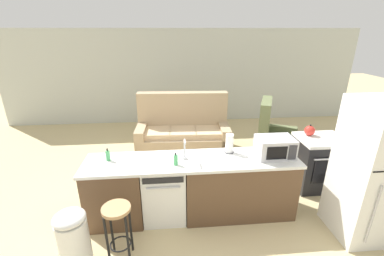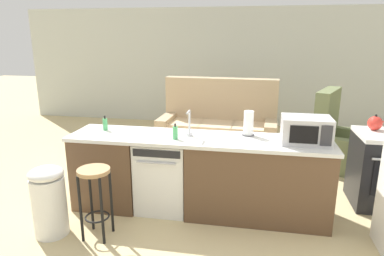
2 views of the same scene
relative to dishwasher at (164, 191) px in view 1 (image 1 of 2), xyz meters
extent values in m
plane|color=tan|center=(0.25, 0.00, -0.42)|extent=(24.00, 24.00, 0.00)
cube|color=beige|center=(0.55, 4.20, 0.88)|extent=(10.00, 0.06, 2.60)
cube|color=brown|center=(-0.68, 0.00, 0.01)|extent=(0.75, 0.62, 0.86)
cube|color=brown|center=(1.08, 0.00, 0.01)|extent=(1.55, 0.62, 0.86)
cube|color=silver|center=(0.40, 0.00, 0.46)|extent=(2.94, 0.66, 0.04)
cube|color=black|center=(0.40, 0.00, -0.38)|extent=(2.86, 0.56, 0.08)
cube|color=white|center=(0.00, 0.00, 0.00)|extent=(0.58, 0.58, 0.84)
cube|color=black|center=(0.00, -0.30, 0.36)|extent=(0.52, 0.01, 0.08)
cylinder|color=#B2B2B7|center=(0.00, -0.31, 0.26)|extent=(0.44, 0.02, 0.02)
cube|color=black|center=(2.60, 0.55, 0.00)|extent=(0.76, 0.64, 0.85)
cube|color=black|center=(2.60, 0.22, 0.05)|extent=(0.53, 0.01, 0.43)
cylinder|color=silver|center=(2.60, 0.20, 0.28)|extent=(0.61, 0.03, 0.03)
cube|color=white|center=(2.60, 0.55, 0.45)|extent=(0.76, 0.64, 0.05)
torus|color=black|center=(2.43, 0.42, 0.47)|extent=(0.16, 0.16, 0.01)
torus|color=black|center=(2.77, 0.42, 0.47)|extent=(0.16, 0.16, 0.01)
torus|color=black|center=(2.43, 0.68, 0.47)|extent=(0.16, 0.16, 0.01)
torus|color=black|center=(2.77, 0.68, 0.47)|extent=(0.16, 0.16, 0.01)
cube|color=white|center=(2.60, -0.55, 0.50)|extent=(0.72, 0.70, 1.84)
cylinder|color=#B2B2B7|center=(2.40, -0.92, 0.15)|extent=(0.02, 0.02, 0.80)
cube|color=#B7B7BC|center=(1.55, 0.00, 0.62)|extent=(0.50, 0.36, 0.28)
cube|color=black|center=(1.50, -0.18, 0.62)|extent=(0.27, 0.01, 0.18)
cube|color=#2D2D33|center=(1.72, -0.18, 0.62)|extent=(0.11, 0.01, 0.21)
cylinder|color=silver|center=(0.30, 0.03, 0.49)|extent=(0.07, 0.07, 0.03)
cylinder|color=silver|center=(0.30, 0.03, 0.64)|extent=(0.02, 0.02, 0.26)
cylinder|color=silver|center=(0.30, -0.04, 0.77)|extent=(0.02, 0.14, 0.02)
cylinder|color=#4C4C51|center=(0.95, 0.18, 0.49)|extent=(0.14, 0.14, 0.01)
cylinder|color=white|center=(0.95, 0.18, 0.63)|extent=(0.11, 0.11, 0.27)
cylinder|color=#4CB266|center=(0.17, -0.12, 0.55)|extent=(0.06, 0.06, 0.14)
cylinder|color=black|center=(0.17, -0.12, 0.64)|extent=(0.02, 0.02, 0.04)
cylinder|color=#4CB266|center=(-0.74, 0.09, 0.55)|extent=(0.06, 0.06, 0.14)
cylinder|color=black|center=(-0.74, 0.09, 0.64)|extent=(0.02, 0.02, 0.04)
sphere|color=red|center=(2.43, 0.68, 0.56)|extent=(0.17, 0.17, 0.17)
sphere|color=black|center=(2.43, 0.68, 0.66)|extent=(0.03, 0.03, 0.03)
cone|color=red|center=(2.51, 0.68, 0.58)|extent=(0.08, 0.04, 0.06)
cylinder|color=tan|center=(-0.51, -0.72, 0.30)|extent=(0.32, 0.32, 0.04)
cylinder|color=black|center=(-0.62, -0.84, -0.07)|extent=(0.03, 0.03, 0.70)
cylinder|color=black|center=(-0.40, -0.84, -0.07)|extent=(0.03, 0.03, 0.70)
cylinder|color=black|center=(-0.62, -0.61, -0.07)|extent=(0.03, 0.03, 0.70)
cylinder|color=black|center=(-0.40, -0.61, -0.07)|extent=(0.03, 0.03, 0.70)
torus|color=black|center=(-0.51, -0.72, -0.20)|extent=(0.25, 0.25, 0.02)
cylinder|color=white|center=(-1.00, -0.77, -0.11)|extent=(0.34, 0.34, 0.62)
ellipsoid|color=white|center=(-1.00, -0.77, 0.25)|extent=(0.35, 0.35, 0.14)
cube|color=tan|center=(0.39, 2.12, -0.21)|extent=(2.04, 0.99, 0.42)
cube|color=tan|center=(0.41, 2.44, 0.21)|extent=(2.01, 0.34, 1.27)
cube|color=tan|center=(-0.51, 2.16, -0.11)|extent=(0.24, 0.91, 0.62)
cube|color=tan|center=(1.29, 2.07, -0.11)|extent=(0.24, 0.91, 0.62)
cube|color=beige|center=(-0.16, 2.09, 0.06)|extent=(0.59, 0.66, 0.12)
cube|color=beige|center=(0.39, 2.07, 0.06)|extent=(0.59, 0.66, 0.12)
cube|color=beige|center=(0.94, 2.04, 0.06)|extent=(0.59, 0.66, 0.12)
cube|color=#667047|center=(2.40, 1.75, -0.22)|extent=(1.07, 1.09, 0.40)
cube|color=#667047|center=(2.12, 1.87, 0.18)|extent=(0.52, 0.86, 1.20)
cube|color=#667047|center=(2.26, 1.43, -0.15)|extent=(0.80, 0.46, 0.55)
cube|color=#667047|center=(2.53, 2.07, -0.15)|extent=(0.80, 0.46, 0.55)
camera|label=1|loc=(0.11, -3.10, 2.15)|focal=24.00mm
camera|label=2|loc=(1.00, -3.61, 1.58)|focal=32.00mm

